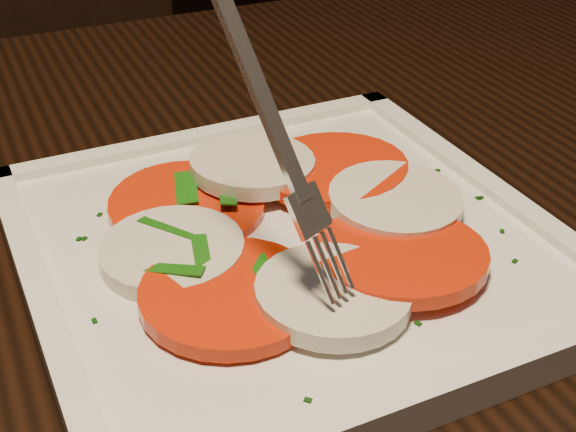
{
  "coord_description": "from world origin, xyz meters",
  "views": [
    {
      "loc": [
        -0.35,
        -0.29,
        1.03
      ],
      "look_at": [
        -0.15,
        0.04,
        0.78
      ],
      "focal_mm": 50.0,
      "sensor_mm": 36.0,
      "label": 1
    }
  ],
  "objects_px": {
    "table": "(304,313)",
    "chair": "(57,76)",
    "plate": "(288,248)",
    "fork": "(251,111)"
  },
  "relations": [
    {
      "from": "table",
      "to": "fork",
      "type": "distance_m",
      "value": 0.24
    },
    {
      "from": "chair",
      "to": "fork",
      "type": "bearing_deg",
      "value": -87.08
    },
    {
      "from": "chair",
      "to": "plate",
      "type": "distance_m",
      "value": 0.91
    },
    {
      "from": "table",
      "to": "chair",
      "type": "xyz_separation_m",
      "value": [
        0.05,
        0.82,
        -0.12
      ]
    },
    {
      "from": "plate",
      "to": "fork",
      "type": "distance_m",
      "value": 0.12
    },
    {
      "from": "table",
      "to": "chair",
      "type": "bearing_deg",
      "value": 86.21
    },
    {
      "from": "table",
      "to": "plate",
      "type": "distance_m",
      "value": 0.13
    },
    {
      "from": "chair",
      "to": "fork",
      "type": "distance_m",
      "value": 0.97
    },
    {
      "from": "table",
      "to": "chair",
      "type": "height_order",
      "value": "chair"
    },
    {
      "from": "chair",
      "to": "plate",
      "type": "xyz_separation_m",
      "value": [
        -0.1,
        -0.88,
        0.22
      ]
    }
  ]
}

